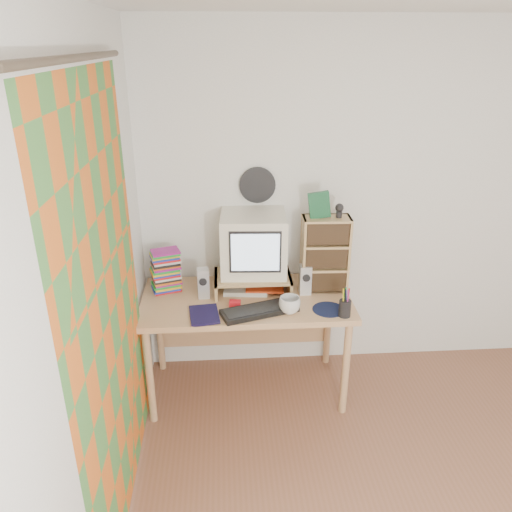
{
  "coord_description": "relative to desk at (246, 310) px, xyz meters",
  "views": [
    {
      "loc": [
        -1.17,
        -1.59,
        2.34
      ],
      "look_at": [
        -0.97,
        1.33,
        1.07
      ],
      "focal_mm": 35.0,
      "sensor_mm": 36.0,
      "label": 1
    }
  ],
  "objects": [
    {
      "name": "back_wall",
      "position": [
        1.03,
        0.31,
        0.63
      ],
      "size": [
        3.5,
        0.0,
        3.5
      ],
      "primitive_type": "plane",
      "rotation": [
        1.57,
        0.0,
        0.0
      ],
      "color": "white",
      "rests_on": "floor"
    },
    {
      "name": "left_wall",
      "position": [
        -0.72,
        -1.44,
        0.63
      ],
      "size": [
        0.0,
        3.5,
        3.5
      ],
      "primitive_type": "plane",
      "rotation": [
        1.57,
        0.0,
        1.57
      ],
      "color": "white",
      "rests_on": "floor"
    },
    {
      "name": "curtain",
      "position": [
        -0.68,
        -0.96,
        0.53
      ],
      "size": [
        0.0,
        2.2,
        2.2
      ],
      "primitive_type": "plane",
      "rotation": [
        1.57,
        0.0,
        1.57
      ],
      "color": "#D5611E",
      "rests_on": "left_wall"
    },
    {
      "name": "wall_disc",
      "position": [
        0.1,
        0.29,
        0.81
      ],
      "size": [
        0.25,
        0.02,
        0.25
      ],
      "primitive_type": "cylinder",
      "rotation": [
        1.57,
        0.0,
        0.0
      ],
      "color": "black",
      "rests_on": "back_wall"
    },
    {
      "name": "desk",
      "position": [
        0.0,
        0.0,
        0.0
      ],
      "size": [
        1.4,
        0.7,
        0.75
      ],
      "color": "tan",
      "rests_on": "floor"
    },
    {
      "name": "monitor_riser",
      "position": [
        0.05,
        0.04,
        0.23
      ],
      "size": [
        0.52,
        0.3,
        0.12
      ],
      "color": "tan",
      "rests_on": "desk"
    },
    {
      "name": "crt_monitor",
      "position": [
        0.06,
        0.09,
        0.46
      ],
      "size": [
        0.45,
        0.45,
        0.41
      ],
      "primitive_type": "cube",
      "rotation": [
        0.0,
        0.0,
        -0.05
      ],
      "color": "silver",
      "rests_on": "monitor_riser"
    },
    {
      "name": "speaker_left",
      "position": [
        -0.28,
        -0.03,
        0.24
      ],
      "size": [
        0.08,
        0.08,
        0.21
      ],
      "primitive_type": "cube",
      "rotation": [
        0.0,
        0.0,
        0.08
      ],
      "color": "silver",
      "rests_on": "desk"
    },
    {
      "name": "speaker_right",
      "position": [
        0.4,
        -0.02,
        0.24
      ],
      "size": [
        0.08,
        0.08,
        0.21
      ],
      "primitive_type": "cube",
      "rotation": [
        0.0,
        0.0,
        0.0
      ],
      "color": "silver",
      "rests_on": "desk"
    },
    {
      "name": "keyboard",
      "position": [
        0.07,
        -0.27,
        0.15
      ],
      "size": [
        0.52,
        0.3,
        0.03
      ],
      "primitive_type": "cube",
      "rotation": [
        0.0,
        0.0,
        0.31
      ],
      "color": "black",
      "rests_on": "desk"
    },
    {
      "name": "dvd_stack",
      "position": [
        -0.54,
        0.08,
        0.26
      ],
      "size": [
        0.21,
        0.18,
        0.26
      ],
      "primitive_type": null,
      "rotation": [
        0.0,
        0.0,
        0.31
      ],
      "color": "brown",
      "rests_on": "desk"
    },
    {
      "name": "cd_rack",
      "position": [
        0.54,
        0.02,
        0.4
      ],
      "size": [
        0.32,
        0.18,
        0.53
      ],
      "primitive_type": "cube",
      "rotation": [
        0.0,
        0.0,
        -0.04
      ],
      "color": "tan",
      "rests_on": "desk"
    },
    {
      "name": "mug",
      "position": [
        0.27,
        -0.28,
        0.19
      ],
      "size": [
        0.17,
        0.17,
        0.11
      ],
      "primitive_type": "imported",
      "rotation": [
        0.0,
        0.0,
        0.29
      ],
      "color": "silver",
      "rests_on": "desk"
    },
    {
      "name": "diary",
      "position": [
        -0.36,
        -0.3,
        0.16
      ],
      "size": [
        0.23,
        0.19,
        0.04
      ],
      "primitive_type": "imported",
      "rotation": [
        0.0,
        0.0,
        0.11
      ],
      "color": "#130E35",
      "rests_on": "desk"
    },
    {
      "name": "mousepad",
      "position": [
        0.52,
        -0.26,
        0.14
      ],
      "size": [
        0.22,
        0.22,
        0.0
      ],
      "primitive_type": "cylinder",
      "rotation": [
        0.0,
        0.0,
        -0.07
      ],
      "color": "#0F1833",
      "rests_on": "desk"
    },
    {
      "name": "pen_cup",
      "position": [
        0.6,
        -0.35,
        0.21
      ],
      "size": [
        0.08,
        0.08,
        0.15
      ],
      "primitive_type": null,
      "rotation": [
        0.0,
        0.0,
        0.11
      ],
      "color": "black",
      "rests_on": "desk"
    },
    {
      "name": "papers",
      "position": [
        0.05,
        0.05,
        0.15
      ],
      "size": [
        0.31,
        0.24,
        0.04
      ],
      "primitive_type": null,
      "rotation": [
        0.0,
        0.0,
        -0.1
      ],
      "color": "beige",
      "rests_on": "desk"
    },
    {
      "name": "red_box",
      "position": [
        -0.08,
        -0.17,
        0.15
      ],
      "size": [
        0.08,
        0.05,
        0.04
      ],
      "primitive_type": "cube",
      "rotation": [
        0.0,
        0.0,
        -0.12
      ],
      "color": "red",
      "rests_on": "desk"
    },
    {
      "name": "game_box",
      "position": [
        0.48,
        0.02,
        0.75
      ],
      "size": [
        0.14,
        0.03,
        0.17
      ],
      "primitive_type": "cube",
      "rotation": [
        0.0,
        0.0,
        -0.0
      ],
      "color": "#17502F",
      "rests_on": "cd_rack"
    },
    {
      "name": "webcam",
      "position": [
        0.62,
        0.02,
        0.71
      ],
      "size": [
        0.06,
        0.06,
        0.09
      ],
      "primitive_type": null,
      "rotation": [
        0.0,
        0.0,
        -0.12
      ],
      "color": "black",
      "rests_on": "cd_rack"
    }
  ]
}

